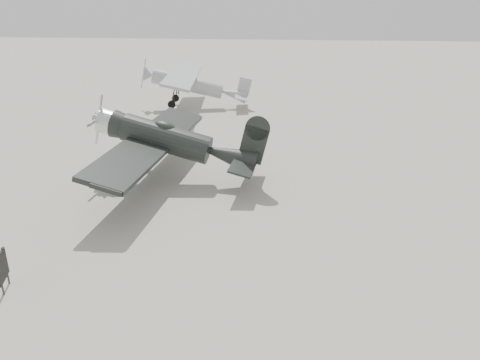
# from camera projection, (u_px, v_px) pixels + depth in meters

# --- Properties ---
(ground) EXTENTS (160.00, 160.00, 0.00)m
(ground) POSITION_uv_depth(u_px,v_px,m) (277.00, 265.00, 15.09)
(ground) COLOR #9D9B8C
(ground) RESTS_ON ground
(lowwing_monoplane) EXTENTS (7.98, 11.16, 3.60)m
(lowwing_monoplane) POSITION_uv_depth(u_px,v_px,m) (174.00, 141.00, 21.28)
(lowwing_monoplane) COLOR black
(lowwing_monoplane) RESTS_ON ground
(highwing_monoplane) EXTENTS (8.12, 11.42, 3.23)m
(highwing_monoplane) POSITION_uv_depth(u_px,v_px,m) (192.00, 81.00, 35.24)
(highwing_monoplane) COLOR #A3A6A8
(highwing_monoplane) RESTS_ON ground
(sign_board) EXTENTS (0.29, 0.84, 1.24)m
(sign_board) POSITION_uv_depth(u_px,v_px,m) (2.00, 267.00, 13.62)
(sign_board) COLOR #333333
(sign_board) RESTS_ON ground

